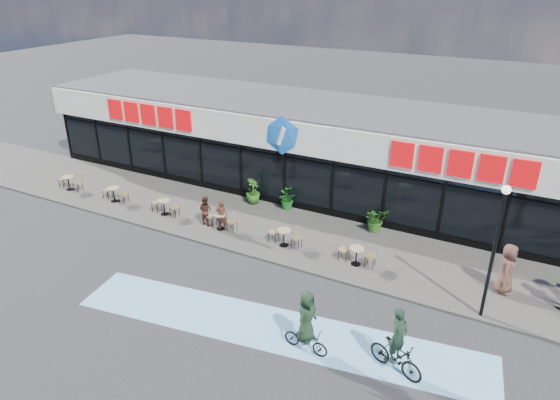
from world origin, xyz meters
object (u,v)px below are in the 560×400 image
(cyclist_a, at_px, (306,327))
(cyclist_b, at_px, (397,350))
(lamp_post, at_px, (496,241))
(patron_left, at_px, (222,215))
(potted_plant_mid, at_px, (253,191))
(potted_plant_right, at_px, (376,219))
(potted_plant_left, at_px, (286,199))
(bistro_set_0, at_px, (70,181))
(pedestrian_b, at_px, (507,269))
(patron_right, at_px, (206,210))

(cyclist_a, relative_size, cyclist_b, 0.96)
(lamp_post, height_order, patron_left, lamp_post)
(cyclist_b, bearing_deg, potted_plant_mid, 139.89)
(lamp_post, height_order, potted_plant_right, lamp_post)
(potted_plant_left, relative_size, cyclist_a, 0.48)
(bistro_set_0, distance_m, potted_plant_mid, 10.03)
(potted_plant_left, relative_size, cyclist_b, 0.46)
(potted_plant_left, distance_m, potted_plant_right, 4.60)
(lamp_post, relative_size, potted_plant_left, 4.65)
(lamp_post, relative_size, bistro_set_0, 3.11)
(cyclist_a, height_order, cyclist_b, cyclist_b)
(lamp_post, bearing_deg, patron_left, 174.37)
(cyclist_a, bearing_deg, potted_plant_mid, 129.06)
(potted_plant_mid, relative_size, cyclist_b, 0.58)
(potted_plant_left, distance_m, pedestrian_b, 10.50)
(bistro_set_0, xyz_separation_m, pedestrian_b, (21.51, 0.63, 0.51))
(patron_right, xyz_separation_m, cyclist_b, (10.29, -5.04, 0.01))
(potted_plant_right, xyz_separation_m, cyclist_b, (3.18, -8.04, 0.15))
(patron_left, distance_m, patron_right, 0.95)
(potted_plant_mid, height_order, patron_left, patron_left)
(bistro_set_0, height_order, patron_left, patron_left)
(potted_plant_mid, relative_size, patron_left, 0.91)
(lamp_post, distance_m, patron_right, 12.44)
(potted_plant_mid, xyz_separation_m, pedestrian_b, (11.94, -2.38, 0.32))
(potted_plant_mid, height_order, potted_plant_right, potted_plant_mid)
(potted_plant_left, height_order, patron_left, patron_left)
(lamp_post, relative_size, pedestrian_b, 2.48)
(pedestrian_b, bearing_deg, cyclist_b, 156.56)
(bistro_set_0, relative_size, potted_plant_right, 1.36)
(potted_plant_right, distance_m, patron_left, 6.89)
(potted_plant_right, height_order, cyclist_b, cyclist_b)
(lamp_post, distance_m, potted_plant_left, 10.88)
(potted_plant_left, relative_size, potted_plant_mid, 0.80)
(potted_plant_mid, distance_m, cyclist_b, 12.48)
(potted_plant_mid, relative_size, cyclist_a, 0.60)
(lamp_post, xyz_separation_m, cyclist_a, (-4.60, -4.24, -2.08))
(lamp_post, distance_m, bistro_set_0, 21.19)
(bistro_set_0, xyz_separation_m, patron_right, (8.82, 0.00, 0.24))
(lamp_post, xyz_separation_m, bistro_set_0, (-21.02, 1.19, -2.41))
(bistro_set_0, height_order, potted_plant_right, potted_plant_right)
(lamp_post, bearing_deg, cyclist_b, -116.27)
(patron_left, bearing_deg, cyclist_b, 137.76)
(potted_plant_mid, bearing_deg, cyclist_a, -50.94)
(potted_plant_mid, relative_size, potted_plant_right, 1.14)
(potted_plant_mid, bearing_deg, lamp_post, -20.13)
(bistro_set_0, bearing_deg, potted_plant_right, 10.66)
(potted_plant_left, bearing_deg, potted_plant_mid, -174.54)
(potted_plant_left, xyz_separation_m, cyclist_a, (5.08, -8.60, 0.28))
(pedestrian_b, height_order, cyclist_b, cyclist_b)
(potted_plant_mid, relative_size, pedestrian_b, 0.67)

